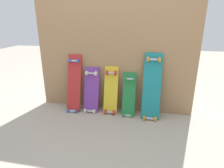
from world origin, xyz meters
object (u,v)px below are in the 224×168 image
object	(u,v)px
skateboard_purple	(91,92)
skateboard_teal	(152,89)
skateboard_yellow	(111,92)
skateboard_red	(74,86)
skateboard_green	(129,97)

from	to	relation	value
skateboard_purple	skateboard_teal	bearing A→B (deg)	-1.55
skateboard_yellow	skateboard_purple	bearing A→B (deg)	-178.23
skateboard_yellow	skateboard_teal	xyz separation A→B (m)	(0.57, -0.03, 0.10)
skateboard_red	skateboard_purple	bearing A→B (deg)	3.58
skateboard_teal	skateboard_purple	bearing A→B (deg)	178.45
skateboard_purple	skateboard_yellow	world-z (taller)	skateboard_yellow
skateboard_red	skateboard_purple	world-z (taller)	skateboard_red
skateboard_red	skateboard_purple	xyz separation A→B (m)	(0.25, 0.02, -0.08)
skateboard_yellow	skateboard_teal	size ratio (longest dim) A/B	0.77
skateboard_green	skateboard_teal	distance (m)	0.34
skateboard_red	skateboard_yellow	xyz separation A→B (m)	(0.54, 0.02, -0.07)
skateboard_yellow	skateboard_green	world-z (taller)	skateboard_yellow
skateboard_green	skateboard_purple	bearing A→B (deg)	179.29
skateboard_purple	skateboard_green	bearing A→B (deg)	-0.71
skateboard_yellow	skateboard_red	bearing A→B (deg)	-177.38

